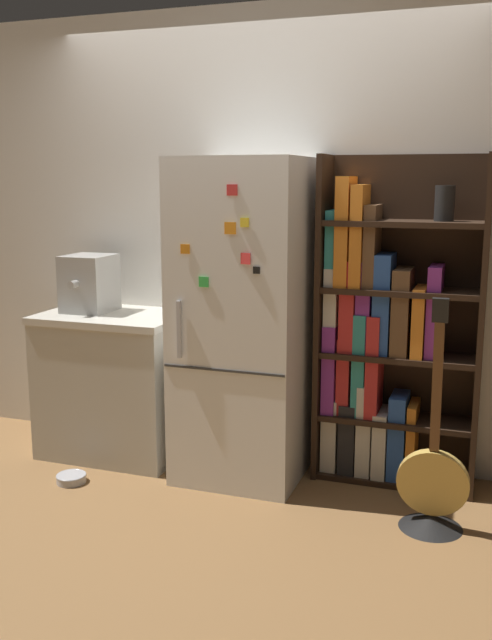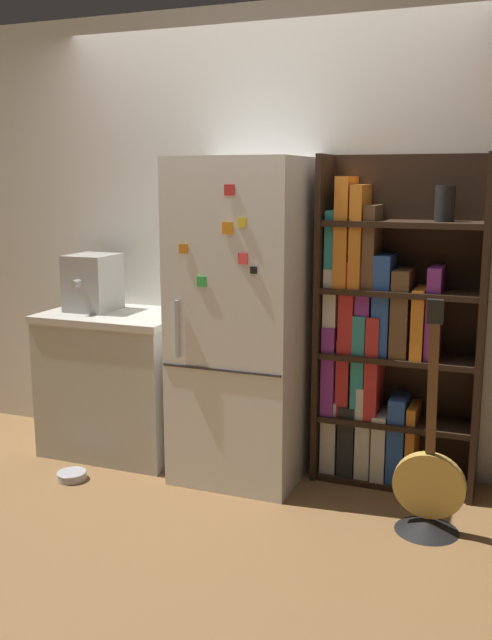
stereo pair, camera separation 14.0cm
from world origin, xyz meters
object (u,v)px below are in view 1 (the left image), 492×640
object	(u,v)px
refrigerator	(244,321)
guitar	(432,495)
espresso_machine	(89,283)
pet_bowl	(71,478)
bookshelf	(382,338)

from	to	relation	value
refrigerator	guitar	bearing A→B (deg)	-17.85
espresso_machine	refrigerator	bearing A→B (deg)	-3.30
pet_bowl	guitar	bearing A→B (deg)	3.43
refrigerator	pet_bowl	xyz separation A→B (m)	(-0.85, -0.46, -0.85)
pet_bowl	espresso_machine	bearing A→B (deg)	106.34
bookshelf	espresso_machine	xyz separation A→B (m)	(-1.73, -0.13, 0.23)
bookshelf	espresso_machine	size ratio (longest dim) A/B	5.10
bookshelf	pet_bowl	distance (m)	1.87
guitar	pet_bowl	bearing A→B (deg)	-176.57
guitar	espresso_machine	bearing A→B (deg)	169.02
espresso_machine	pet_bowl	world-z (taller)	espresso_machine
guitar	bookshelf	bearing A→B (deg)	122.44
refrigerator	pet_bowl	world-z (taller)	refrigerator
refrigerator	bookshelf	distance (m)	0.76
refrigerator	bookshelf	xyz separation A→B (m)	(0.73, 0.19, -0.08)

